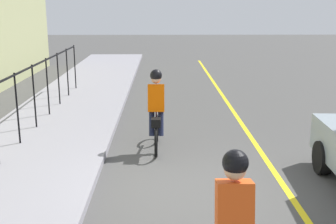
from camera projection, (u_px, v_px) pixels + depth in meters
The scene contains 4 objects.
ground_plane at pixel (196, 191), 7.49m from camera, with size 80.00×80.00×0.00m, color #474645.
lane_line_centre at pixel (287, 190), 7.51m from camera, with size 36.00×0.12×0.01m, color yellow.
sidewalk at pixel (1, 189), 7.42m from camera, with size 40.00×3.20×0.15m, color gray.
cyclist_lead at pixel (156, 111), 9.40m from camera, with size 1.71×0.36×1.83m.
Camera 1 is at (-6.91, 0.61, 3.18)m, focal length 45.64 mm.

